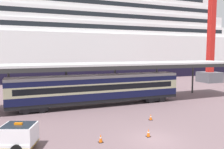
{
  "coord_description": "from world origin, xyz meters",
  "views": [
    {
      "loc": [
        -9.78,
        -15.55,
        7.07
      ],
      "look_at": [
        -0.17,
        8.97,
        4.5
      ],
      "focal_mm": 36.64,
      "sensor_mm": 36.0,
      "label": 1
    }
  ],
  "objects_px": {
    "cruise_ship": "(30,33)",
    "service_truck": "(6,137)",
    "traffic_cone_near": "(151,117)",
    "traffic_cone_mid": "(148,133)",
    "train_carriage": "(99,89)",
    "dockside_crane": "(214,12)",
    "traffic_cone_far": "(101,138)"
  },
  "relations": [
    {
      "from": "dockside_crane",
      "to": "traffic_cone_mid",
      "type": "bearing_deg",
      "value": -141.46
    },
    {
      "from": "service_truck",
      "to": "traffic_cone_mid",
      "type": "bearing_deg",
      "value": -7.83
    },
    {
      "from": "train_carriage",
      "to": "traffic_cone_near",
      "type": "height_order",
      "value": "train_carriage"
    },
    {
      "from": "traffic_cone_mid",
      "to": "traffic_cone_far",
      "type": "bearing_deg",
      "value": 175.86
    },
    {
      "from": "traffic_cone_near",
      "to": "traffic_cone_far",
      "type": "distance_m",
      "value": 7.75
    },
    {
      "from": "traffic_cone_mid",
      "to": "service_truck",
      "type": "bearing_deg",
      "value": 172.17
    },
    {
      "from": "service_truck",
      "to": "traffic_cone_near",
      "type": "distance_m",
      "value": 13.85
    },
    {
      "from": "train_carriage",
      "to": "traffic_cone_mid",
      "type": "distance_m",
      "value": 12.33
    },
    {
      "from": "traffic_cone_mid",
      "to": "traffic_cone_far",
      "type": "height_order",
      "value": "traffic_cone_far"
    },
    {
      "from": "train_carriage",
      "to": "traffic_cone_near",
      "type": "xyz_separation_m",
      "value": [
        3.09,
        -8.11,
        -2.0
      ]
    },
    {
      "from": "traffic_cone_far",
      "to": "dockside_crane",
      "type": "bearing_deg",
      "value": 34.91
    },
    {
      "from": "train_carriage",
      "to": "dockside_crane",
      "type": "xyz_separation_m",
      "value": [
        32.6,
        13.46,
        14.18
      ]
    },
    {
      "from": "traffic_cone_near",
      "to": "traffic_cone_far",
      "type": "height_order",
      "value": "traffic_cone_far"
    },
    {
      "from": "cruise_ship",
      "to": "traffic_cone_near",
      "type": "height_order",
      "value": "cruise_ship"
    },
    {
      "from": "service_truck",
      "to": "traffic_cone_near",
      "type": "xyz_separation_m",
      "value": [
        13.59,
        2.55,
        -0.68
      ]
    },
    {
      "from": "train_carriage",
      "to": "traffic_cone_far",
      "type": "height_order",
      "value": "train_carriage"
    },
    {
      "from": "cruise_ship",
      "to": "service_truck",
      "type": "xyz_separation_m",
      "value": [
        -3.44,
        -49.31,
        -11.44
      ]
    },
    {
      "from": "service_truck",
      "to": "dockside_crane",
      "type": "xyz_separation_m",
      "value": [
        43.1,
        24.12,
        15.5
      ]
    },
    {
      "from": "traffic_cone_mid",
      "to": "traffic_cone_far",
      "type": "relative_size",
      "value": 0.97
    },
    {
      "from": "train_carriage",
      "to": "dockside_crane",
      "type": "distance_m",
      "value": 38.01
    },
    {
      "from": "train_carriage",
      "to": "dockside_crane",
      "type": "relative_size",
      "value": 0.44
    },
    {
      "from": "service_truck",
      "to": "traffic_cone_mid",
      "type": "relative_size",
      "value": 8.36
    },
    {
      "from": "cruise_ship",
      "to": "traffic_cone_near",
      "type": "xyz_separation_m",
      "value": [
        10.15,
        -46.76,
        -12.12
      ]
    },
    {
      "from": "train_carriage",
      "to": "traffic_cone_mid",
      "type": "height_order",
      "value": "train_carriage"
    },
    {
      "from": "traffic_cone_near",
      "to": "dockside_crane",
      "type": "relative_size",
      "value": 0.01
    },
    {
      "from": "cruise_ship",
      "to": "traffic_cone_near",
      "type": "distance_m",
      "value": 49.36
    },
    {
      "from": "service_truck",
      "to": "traffic_cone_near",
      "type": "relative_size",
      "value": 8.92
    },
    {
      "from": "cruise_ship",
      "to": "train_carriage",
      "type": "distance_m",
      "value": 40.57
    },
    {
      "from": "cruise_ship",
      "to": "train_carriage",
      "type": "xyz_separation_m",
      "value": [
        7.06,
        -38.65,
        -10.12
      ]
    },
    {
      "from": "train_carriage",
      "to": "service_truck",
      "type": "bearing_deg",
      "value": -134.57
    },
    {
      "from": "train_carriage",
      "to": "traffic_cone_far",
      "type": "distance_m",
      "value": 12.58
    },
    {
      "from": "service_truck",
      "to": "dockside_crane",
      "type": "distance_m",
      "value": 51.76
    }
  ]
}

